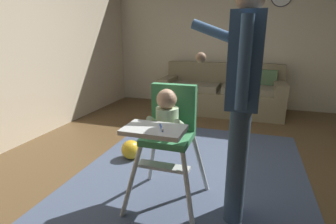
{
  "coord_description": "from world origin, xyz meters",
  "views": [
    {
      "loc": [
        0.54,
        -2.27,
        1.32
      ],
      "look_at": [
        -0.03,
        -0.55,
        0.8
      ],
      "focal_mm": 27.82,
      "sensor_mm": 36.0,
      "label": 1
    }
  ],
  "objects_px": {
    "adult_standing": "(242,96)",
    "toy_ball": "(131,150)",
    "couch": "(221,94)",
    "high_chair": "(168,125)"
  },
  "relations": [
    {
      "from": "couch",
      "to": "adult_standing",
      "type": "distance_m",
      "value": 3.02
    },
    {
      "from": "high_chair",
      "to": "adult_standing",
      "type": "distance_m",
      "value": 0.59
    },
    {
      "from": "adult_standing",
      "to": "toy_ball",
      "type": "distance_m",
      "value": 1.57
    },
    {
      "from": "couch",
      "to": "adult_standing",
      "type": "xyz_separation_m",
      "value": [
        0.46,
        -2.92,
        0.61
      ]
    },
    {
      "from": "couch",
      "to": "toy_ball",
      "type": "relative_size",
      "value": 10.03
    },
    {
      "from": "adult_standing",
      "to": "toy_ball",
      "type": "xyz_separation_m",
      "value": [
        -1.17,
        0.63,
        -0.83
      ]
    },
    {
      "from": "couch",
      "to": "toy_ball",
      "type": "bearing_deg",
      "value": -17.23
    },
    {
      "from": "high_chair",
      "to": "couch",
      "type": "bearing_deg",
      "value": 178.78
    },
    {
      "from": "high_chair",
      "to": "toy_ball",
      "type": "distance_m",
      "value": 1.07
    },
    {
      "from": "adult_standing",
      "to": "high_chair",
      "type": "bearing_deg",
      "value": -0.52
    }
  ]
}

